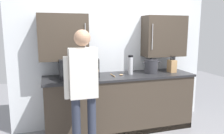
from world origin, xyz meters
name	(u,v)px	position (x,y,z in m)	size (l,w,h in m)	color
back_wall_tiled	(114,45)	(0.00, 1.18, 1.41)	(3.49, 0.44, 2.71)	silver
counter_unit	(120,103)	(0.00, 0.87, 0.47)	(2.45, 0.66, 0.94)	#3D3328
microwave_oven	(77,68)	(-0.70, 0.90, 1.09)	(0.60, 0.74, 0.30)	black
stock_pot	(151,66)	(0.57, 0.88, 1.06)	(0.33, 0.23, 0.27)	#2D2D33
wooden_spoon	(117,75)	(-0.06, 0.85, 0.95)	(0.18, 0.22, 0.02)	tan
knife_block	(172,66)	(0.95, 0.85, 1.05)	(0.11, 0.15, 0.29)	tan
thermos_flask	(130,65)	(0.19, 0.89, 1.10)	(0.08, 0.08, 0.32)	#B7BABF
person_figure	(83,85)	(-0.72, 0.19, 1.00)	(0.44, 0.54, 1.68)	#282D3D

